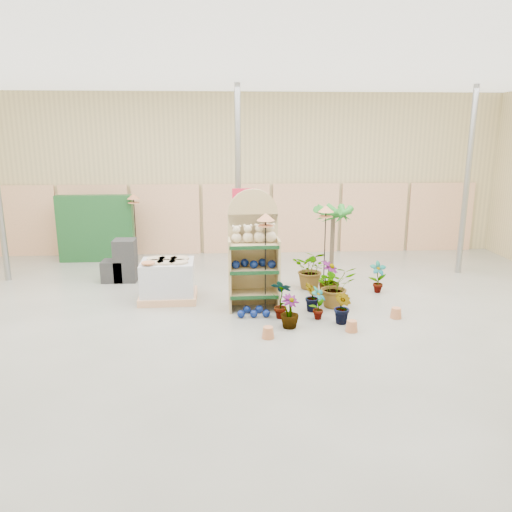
{
  "coord_description": "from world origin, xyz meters",
  "views": [
    {
      "loc": [
        -0.28,
        -8.22,
        3.43
      ],
      "look_at": [
        0.3,
        1.5,
        1.0
      ],
      "focal_mm": 35.0,
      "sensor_mm": 36.0,
      "label": 1
    }
  ],
  "objects_px": {
    "potted_plant_2": "(335,286)",
    "pallet_stack": "(168,280)",
    "display_shelf": "(253,254)",
    "bird_table_front": "(266,220)"
  },
  "relations": [
    {
      "from": "display_shelf",
      "to": "pallet_stack",
      "type": "bearing_deg",
      "value": 162.74
    },
    {
      "from": "display_shelf",
      "to": "pallet_stack",
      "type": "distance_m",
      "value": 1.94
    },
    {
      "from": "bird_table_front",
      "to": "potted_plant_2",
      "type": "distance_m",
      "value": 1.99
    },
    {
      "from": "pallet_stack",
      "to": "bird_table_front",
      "type": "bearing_deg",
      "value": -24.38
    },
    {
      "from": "potted_plant_2",
      "to": "display_shelf",
      "type": "bearing_deg",
      "value": 175.81
    },
    {
      "from": "pallet_stack",
      "to": "bird_table_front",
      "type": "distance_m",
      "value": 2.55
    },
    {
      "from": "potted_plant_2",
      "to": "pallet_stack",
      "type": "bearing_deg",
      "value": 169.7
    },
    {
      "from": "pallet_stack",
      "to": "potted_plant_2",
      "type": "relative_size",
      "value": 1.38
    },
    {
      "from": "display_shelf",
      "to": "potted_plant_2",
      "type": "xyz_separation_m",
      "value": [
        1.64,
        -0.12,
        -0.64
      ]
    },
    {
      "from": "display_shelf",
      "to": "bird_table_front",
      "type": "distance_m",
      "value": 0.84
    }
  ]
}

